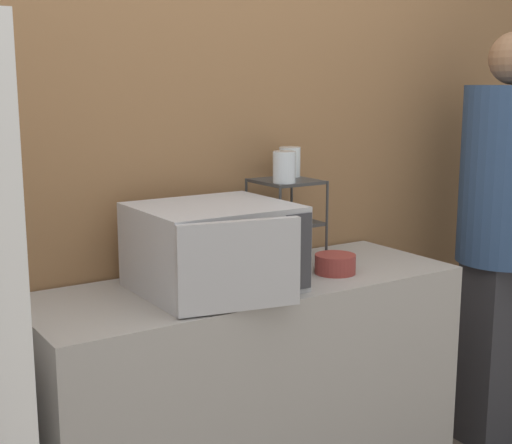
# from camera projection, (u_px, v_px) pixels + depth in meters

# --- Properties ---
(wall_back) EXTENTS (8.00, 0.06, 2.60)m
(wall_back) POSITION_uv_depth(u_px,v_px,m) (204.00, 165.00, 2.68)
(wall_back) COLOR olive
(wall_back) RESTS_ON ground_plane
(counter) EXTENTS (1.55, 0.56, 0.92)m
(counter) POSITION_uv_depth(u_px,v_px,m) (250.00, 404.00, 2.58)
(counter) COLOR #9E9993
(counter) RESTS_ON ground_plane
(microwave) EXTENTS (0.50, 0.54, 0.29)m
(microwave) POSITION_uv_depth(u_px,v_px,m) (215.00, 248.00, 2.36)
(microwave) COLOR #ADADB2
(microwave) RESTS_ON counter
(dish_rack) EXTENTS (0.22, 0.24, 0.33)m
(dish_rack) POSITION_uv_depth(u_px,v_px,m) (286.00, 204.00, 2.68)
(dish_rack) COLOR #333333
(dish_rack) RESTS_ON counter
(glass_front_left) EXTENTS (0.08, 0.08, 0.11)m
(glass_front_left) POSITION_uv_depth(u_px,v_px,m) (284.00, 167.00, 2.56)
(glass_front_left) COLOR silver
(glass_front_left) RESTS_ON dish_rack
(glass_back_right) EXTENTS (0.08, 0.08, 0.11)m
(glass_back_right) POSITION_uv_depth(u_px,v_px,m) (290.00, 162.00, 2.74)
(glass_back_right) COLOR silver
(glass_back_right) RESTS_ON dish_rack
(bowl) EXTENTS (0.15, 0.15, 0.07)m
(bowl) POSITION_uv_depth(u_px,v_px,m) (335.00, 264.00, 2.58)
(bowl) COLOR maroon
(bowl) RESTS_ON counter
(person) EXTENTS (0.40, 0.40, 1.82)m
(person) POSITION_uv_depth(u_px,v_px,m) (504.00, 221.00, 3.11)
(person) COLOR #2D2D33
(person) RESTS_ON ground_plane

